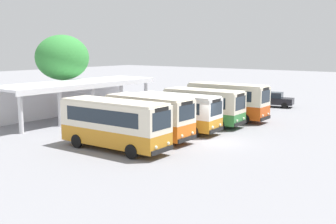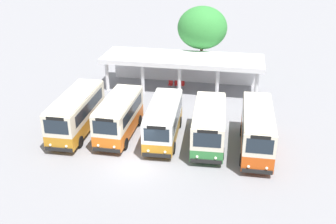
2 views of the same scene
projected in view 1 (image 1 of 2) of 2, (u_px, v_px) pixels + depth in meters
The scene contains 12 objects.
ground_plane at pixel (215, 142), 28.99m from camera, with size 180.00×180.00×0.00m, color gray.
city_bus_nearest_orange at pixel (114, 123), 26.42m from camera, with size 2.48×7.76×3.21m.
city_bus_second_in_row at pixel (149, 116), 29.24m from camera, with size 2.35×6.68×3.16m.
city_bus_middle_cream at pixel (176, 111), 32.15m from camera, with size 2.57×7.17×2.94m.
city_bus_fourth_amber at pixel (204, 106), 34.77m from camera, with size 2.67×6.90×3.05m.
city_bus_fifth_blue at pixel (227, 100), 37.37m from camera, with size 2.34×7.47×3.28m.
parked_car_flank at pixel (274, 99), 45.80m from camera, with size 2.57×4.38×1.62m.
terminal_canopy at pixel (74, 90), 38.70m from camera, with size 16.18×4.93×3.40m.
waiting_chair_end_by_column at pixel (72, 114), 37.56m from camera, with size 0.45×0.45×0.86m.
waiting_chair_second_from_end at pixel (76, 113), 38.10m from camera, with size 0.45×0.45×0.86m.
waiting_chair_middle_seat at pixel (81, 112), 38.57m from camera, with size 0.45×0.45×0.86m.
roadside_tree_behind_canopy at pixel (62, 58), 41.44m from camera, with size 5.32×5.32×7.78m.
Camera 1 is at (-24.62, -14.36, 6.56)m, focal length 44.21 mm.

